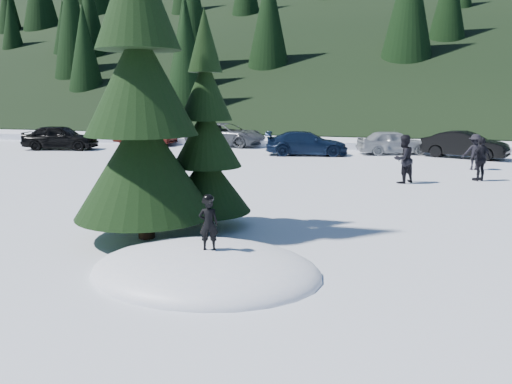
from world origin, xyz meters
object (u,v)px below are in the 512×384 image
(car_1, at_px, (145,135))
(car_4, at_px, (393,142))
(adult_1, at_px, (481,159))
(car_3, at_px, (307,143))
(car_2, at_px, (226,134))
(adult_2, at_px, (475,152))
(spruce_tall, at_px, (141,95))
(child_skier, at_px, (209,224))
(adult_0, at_px, (403,159))
(car_5, at_px, (465,145))
(car_0, at_px, (60,137))
(spruce_short, at_px, (207,144))

(car_1, relative_size, car_4, 1.04)
(adult_1, height_order, car_3, adult_1)
(adult_1, distance_m, car_4, 8.82)
(adult_1, distance_m, car_2, 17.12)
(adult_2, relative_size, car_1, 0.38)
(car_1, distance_m, car_2, 5.43)
(car_4, bearing_deg, spruce_tall, 143.85)
(car_1, bearing_deg, car_4, -89.26)
(spruce_tall, xyz_separation_m, child_skier, (2.30, -1.84, -2.35))
(car_2, distance_m, car_4, 10.71)
(adult_0, bearing_deg, car_2, -92.75)
(child_skier, bearing_deg, adult_0, -124.18)
(adult_0, distance_m, car_3, 9.25)
(car_4, bearing_deg, car_1, 67.07)
(car_5, bearing_deg, car_1, 106.51)
(car_0, bearing_deg, child_skier, -148.92)
(adult_0, bearing_deg, adult_1, 157.90)
(car_4, distance_m, car_5, 3.74)
(car_1, height_order, car_3, car_1)
(adult_2, xyz_separation_m, car_1, (-19.48, 5.76, -0.11))
(car_5, bearing_deg, spruce_short, 175.16)
(adult_0, bearing_deg, spruce_short, 11.65)
(car_1, bearing_deg, adult_2, -103.36)
(spruce_short, relative_size, car_0, 1.21)
(spruce_tall, distance_m, adult_2, 16.56)
(child_skier, relative_size, car_3, 0.22)
(adult_2, height_order, car_1, adult_2)
(child_skier, distance_m, car_5, 21.07)
(adult_0, relative_size, car_0, 0.41)
(adult_1, distance_m, car_3, 10.22)
(car_0, height_order, car_3, car_0)
(adult_0, relative_size, car_4, 0.46)
(adult_1, height_order, car_0, adult_1)
(adult_1, relative_size, car_4, 0.43)
(adult_0, bearing_deg, child_skier, 25.36)
(adult_0, bearing_deg, spruce_tall, 10.94)
(spruce_short, height_order, car_0, spruce_short)
(adult_1, height_order, car_4, adult_1)
(child_skier, distance_m, adult_0, 11.74)
(spruce_tall, bearing_deg, car_4, 74.40)
(adult_0, height_order, car_0, adult_0)
(spruce_tall, distance_m, car_2, 21.43)
(spruce_short, bearing_deg, adult_1, 50.55)
(spruce_tall, height_order, car_0, spruce_tall)
(car_0, bearing_deg, spruce_short, -145.43)
(adult_1, bearing_deg, car_1, -66.76)
(spruce_tall, distance_m, car_3, 17.30)
(car_2, bearing_deg, child_skier, -153.05)
(car_0, relative_size, car_1, 1.07)
(adult_1, distance_m, car_0, 23.47)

